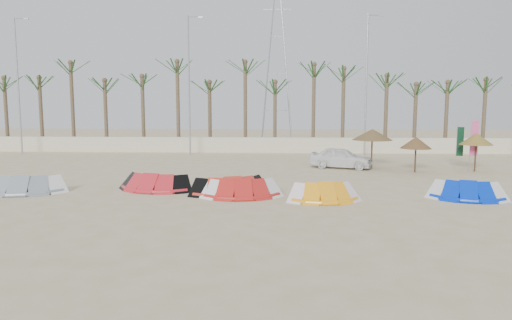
{
  "coord_description": "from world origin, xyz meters",
  "views": [
    {
      "loc": [
        1.05,
        -16.5,
        4.02
      ],
      "look_at": [
        0.0,
        6.0,
        1.3
      ],
      "focal_mm": 32.0,
      "sensor_mm": 36.0,
      "label": 1
    }
  ],
  "objects_px": {
    "kite_red_left": "(156,181)",
    "parasol_left": "(372,135)",
    "kite_red_mid": "(232,184)",
    "kite_grey": "(27,183)",
    "kite_orange": "(324,191)",
    "car": "(341,158)",
    "kite_blue": "(464,189)",
    "kite_red_right": "(243,187)",
    "parasol_right": "(476,139)",
    "parasol_mid": "(416,143)"
  },
  "relations": [
    {
      "from": "kite_blue",
      "to": "car",
      "type": "xyz_separation_m",
      "value": [
        -4.01,
        9.32,
        0.25
      ]
    },
    {
      "from": "kite_red_right",
      "to": "parasol_left",
      "type": "height_order",
      "value": "parasol_left"
    },
    {
      "from": "kite_red_mid",
      "to": "car",
      "type": "bearing_deg",
      "value": 54.36
    },
    {
      "from": "kite_orange",
      "to": "parasol_left",
      "type": "bearing_deg",
      "value": 68.28
    },
    {
      "from": "kite_grey",
      "to": "kite_red_mid",
      "type": "relative_size",
      "value": 0.97
    },
    {
      "from": "kite_red_left",
      "to": "kite_blue",
      "type": "xyz_separation_m",
      "value": [
        13.89,
        -1.51,
        -0.0
      ]
    },
    {
      "from": "kite_grey",
      "to": "parasol_left",
      "type": "height_order",
      "value": "parasol_left"
    },
    {
      "from": "kite_red_mid",
      "to": "parasol_right",
      "type": "xyz_separation_m",
      "value": [
        14.09,
        7.49,
        1.56
      ]
    },
    {
      "from": "kite_red_right",
      "to": "kite_red_mid",
      "type": "bearing_deg",
      "value": 131.27
    },
    {
      "from": "parasol_right",
      "to": "kite_red_left",
      "type": "bearing_deg",
      "value": -159.38
    },
    {
      "from": "parasol_left",
      "to": "parasol_mid",
      "type": "relative_size",
      "value": 1.2
    },
    {
      "from": "kite_red_right",
      "to": "kite_blue",
      "type": "bearing_deg",
      "value": -0.6
    },
    {
      "from": "kite_red_right",
      "to": "kite_blue",
      "type": "relative_size",
      "value": 1.06
    },
    {
      "from": "kite_red_left",
      "to": "kite_red_mid",
      "type": "distance_m",
      "value": 3.8
    },
    {
      "from": "kite_blue",
      "to": "kite_orange",
      "type": "bearing_deg",
      "value": -173.7
    },
    {
      "from": "kite_grey",
      "to": "kite_red_left",
      "type": "height_order",
      "value": "same"
    },
    {
      "from": "kite_red_left",
      "to": "car",
      "type": "relative_size",
      "value": 0.99
    },
    {
      "from": "kite_red_mid",
      "to": "parasol_right",
      "type": "height_order",
      "value": "parasol_right"
    },
    {
      "from": "kite_red_right",
      "to": "parasol_left",
      "type": "relative_size",
      "value": 1.41
    },
    {
      "from": "kite_grey",
      "to": "kite_blue",
      "type": "relative_size",
      "value": 1.13
    },
    {
      "from": "kite_red_right",
      "to": "kite_orange",
      "type": "xyz_separation_m",
      "value": [
        3.52,
        -0.78,
        -0.0
      ]
    },
    {
      "from": "kite_red_mid",
      "to": "kite_blue",
      "type": "bearing_deg",
      "value": -4.08
    },
    {
      "from": "parasol_left",
      "to": "parasol_right",
      "type": "distance_m",
      "value": 6.1
    },
    {
      "from": "kite_grey",
      "to": "car",
      "type": "height_order",
      "value": "car"
    },
    {
      "from": "kite_red_mid",
      "to": "car",
      "type": "xyz_separation_m",
      "value": [
        6.16,
        8.6,
        0.25
      ]
    },
    {
      "from": "kite_grey",
      "to": "kite_red_mid",
      "type": "xyz_separation_m",
      "value": [
        9.53,
        0.2,
        -0.0
      ]
    },
    {
      "from": "kite_blue",
      "to": "kite_red_left",
      "type": "bearing_deg",
      "value": 173.78
    },
    {
      "from": "kite_grey",
      "to": "parasol_mid",
      "type": "bearing_deg",
      "value": 19.88
    },
    {
      "from": "kite_red_left",
      "to": "parasol_mid",
      "type": "distance_m",
      "value": 15.44
    },
    {
      "from": "parasol_mid",
      "to": "car",
      "type": "relative_size",
      "value": 0.54
    },
    {
      "from": "kite_red_left",
      "to": "parasol_left",
      "type": "distance_m",
      "value": 14.41
    },
    {
      "from": "kite_grey",
      "to": "kite_red_right",
      "type": "height_order",
      "value": "same"
    },
    {
      "from": "parasol_left",
      "to": "kite_red_mid",
      "type": "bearing_deg",
      "value": -132.74
    },
    {
      "from": "kite_blue",
      "to": "kite_red_right",
      "type": "bearing_deg",
      "value": 179.4
    },
    {
      "from": "kite_orange",
      "to": "parasol_left",
      "type": "distance_m",
      "value": 11.12
    },
    {
      "from": "parasol_mid",
      "to": "parasol_right",
      "type": "height_order",
      "value": "parasol_right"
    },
    {
      "from": "kite_orange",
      "to": "parasol_right",
      "type": "height_order",
      "value": "parasol_right"
    },
    {
      "from": "kite_red_right",
      "to": "car",
      "type": "bearing_deg",
      "value": 58.66
    },
    {
      "from": "kite_orange",
      "to": "kite_blue",
      "type": "xyz_separation_m",
      "value": [
        6.11,
        0.67,
        0.0
      ]
    },
    {
      "from": "kite_orange",
      "to": "car",
      "type": "xyz_separation_m",
      "value": [
        2.09,
        10.0,
        0.25
      ]
    },
    {
      "from": "kite_red_right",
      "to": "kite_orange",
      "type": "relative_size",
      "value": 1.13
    },
    {
      "from": "kite_orange",
      "to": "car",
      "type": "distance_m",
      "value": 10.22
    },
    {
      "from": "parasol_left",
      "to": "car",
      "type": "xyz_separation_m",
      "value": [
        -1.97,
        -0.21,
        -1.48
      ]
    },
    {
      "from": "kite_red_right",
      "to": "parasol_left",
      "type": "bearing_deg",
      "value": 51.18
    },
    {
      "from": "parasol_mid",
      "to": "parasol_right",
      "type": "bearing_deg",
      "value": 7.57
    },
    {
      "from": "kite_orange",
      "to": "parasol_left",
      "type": "height_order",
      "value": "parasol_left"
    },
    {
      "from": "kite_red_mid",
      "to": "kite_red_right",
      "type": "bearing_deg",
      "value": -48.73
    },
    {
      "from": "kite_blue",
      "to": "kite_red_mid",
      "type": "bearing_deg",
      "value": 175.92
    },
    {
      "from": "kite_orange",
      "to": "car",
      "type": "relative_size",
      "value": 0.81
    },
    {
      "from": "car",
      "to": "parasol_left",
      "type": "bearing_deg",
      "value": -64.98
    }
  ]
}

